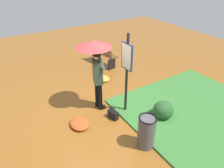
# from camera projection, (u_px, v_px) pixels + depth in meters

# --- Properties ---
(ground_plane) EXTENTS (18.00, 18.00, 0.00)m
(ground_plane) POSITION_uv_depth(u_px,v_px,m) (104.00, 112.00, 5.98)
(ground_plane) COLOR brown
(grass_verge) EXTENTS (4.80, 4.00, 0.05)m
(grass_verge) POSITION_uv_depth(u_px,v_px,m) (213.00, 121.00, 5.58)
(grass_verge) COLOR #387533
(grass_verge) RESTS_ON ground_plane
(person_with_umbrella) EXTENTS (0.96, 0.96, 2.04)m
(person_with_umbrella) POSITION_uv_depth(u_px,v_px,m) (95.00, 58.00, 5.44)
(person_with_umbrella) COLOR black
(person_with_umbrella) RESTS_ON ground_plane
(info_sign_post) EXTENTS (0.44, 0.07, 2.30)m
(info_sign_post) POSITION_uv_depth(u_px,v_px,m) (127.00, 66.00, 5.30)
(info_sign_post) COLOR black
(info_sign_post) RESTS_ON ground_plane
(handbag) EXTENTS (0.33, 0.21, 0.37)m
(handbag) POSITION_uv_depth(u_px,v_px,m) (113.00, 114.00, 5.68)
(handbag) COLOR black
(handbag) RESTS_ON ground_plane
(park_bench) EXTENTS (1.42, 0.66, 0.75)m
(park_bench) POSITION_uv_depth(u_px,v_px,m) (103.00, 55.00, 8.64)
(park_bench) COLOR black
(park_bench) RESTS_ON ground_plane
(trash_bin) EXTENTS (0.42, 0.42, 0.83)m
(trash_bin) POSITION_uv_depth(u_px,v_px,m) (146.00, 132.00, 4.68)
(trash_bin) COLOR #4C4C51
(trash_bin) RESTS_ON ground_plane
(shrub_cluster) EXTENTS (0.61, 0.55, 0.50)m
(shrub_cluster) POSITION_uv_depth(u_px,v_px,m) (163.00, 110.00, 5.69)
(shrub_cluster) COLOR #285628
(shrub_cluster) RESTS_ON ground_plane
(leaf_pile_near_person) EXTENTS (0.61, 0.49, 0.13)m
(leaf_pile_near_person) POSITION_uv_depth(u_px,v_px,m) (80.00, 123.00, 5.46)
(leaf_pile_near_person) COLOR #B74C1E
(leaf_pile_near_person) RESTS_ON ground_plane
(leaf_pile_by_bench) EXTENTS (0.53, 0.42, 0.12)m
(leaf_pile_by_bench) POSITION_uv_depth(u_px,v_px,m) (103.00, 78.00, 7.59)
(leaf_pile_by_bench) COLOR gold
(leaf_pile_by_bench) RESTS_ON ground_plane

